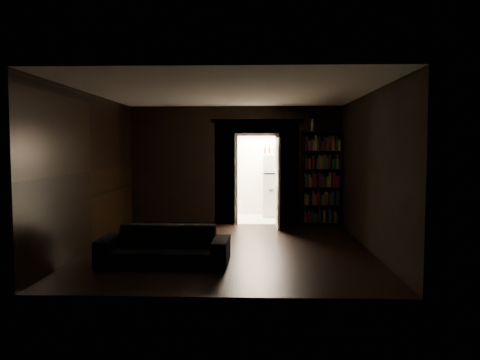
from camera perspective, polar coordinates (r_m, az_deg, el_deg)
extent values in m
plane|color=black|center=(8.55, -1.35, -8.36)|extent=(5.50, 5.50, 0.00)
cube|color=black|center=(11.28, -6.77, 1.78)|extent=(2.55, 0.10, 2.80)
cube|color=black|center=(11.22, 8.31, 1.76)|extent=(1.55, 0.10, 2.80)
cube|color=black|center=(11.16, 2.05, 7.18)|extent=(0.90, 0.10, 0.70)
cube|color=black|center=(8.87, -17.72, 1.03)|extent=(0.02, 5.50, 2.80)
cube|color=black|center=(8.59, 15.52, 0.98)|extent=(0.02, 5.50, 2.80)
cube|color=black|center=(5.63, -2.99, -0.40)|extent=(5.00, 0.02, 2.80)
cube|color=beige|center=(8.41, -1.38, 10.62)|extent=(5.00, 5.50, 0.02)
cube|color=white|center=(11.11, 2.03, -0.03)|extent=(1.04, 0.06, 2.17)
cube|color=beige|center=(12.14, 2.01, -4.92)|extent=(2.20, 1.80, 0.10)
cube|color=silver|center=(12.86, 2.02, 1.18)|extent=(2.20, 0.10, 2.40)
cube|color=silver|center=(12.05, -2.97, 0.99)|extent=(0.10, 1.60, 2.40)
cube|color=silver|center=(12.05, 7.02, 0.97)|extent=(0.10, 1.60, 2.40)
cube|color=silver|center=(12.01, 2.04, 6.95)|extent=(2.20, 1.80, 0.10)
cube|color=#CF6F83|center=(12.79, 2.03, 5.74)|extent=(2.00, 0.04, 0.26)
imported|color=black|center=(7.47, -9.23, -7.18)|extent=(2.05, 0.94, 0.78)
cube|color=black|center=(11.06, 9.83, 0.15)|extent=(0.95, 0.59, 2.20)
cube|color=white|center=(12.50, 4.49, -0.63)|extent=(0.88, 0.84, 1.65)
cube|color=white|center=(10.69, 4.61, -0.34)|extent=(0.07, 0.85, 2.05)
cube|color=silver|center=(10.99, 8.82, 6.61)|extent=(0.10, 0.10, 0.28)
cube|color=black|center=(12.49, 4.16, 3.73)|extent=(0.59, 0.32, 0.25)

